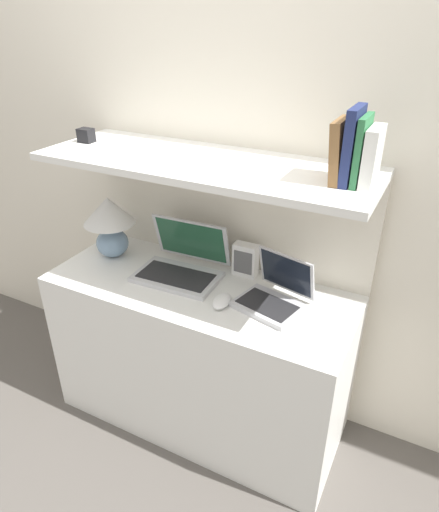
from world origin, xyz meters
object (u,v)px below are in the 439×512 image
at_px(book_navy, 352,146).
at_px(router_box, 245,260).
at_px(table_lamp, 110,220).
at_px(computer_mouse, 222,301).
at_px(book_brown, 340,151).
at_px(shelf_gadget, 86,135).
at_px(book_white, 372,157).
at_px(book_green, 362,151).
at_px(laptop_small, 274,295).
at_px(laptop_large, 182,264).

bearing_deg(book_navy, router_box, 163.52).
distance_m(table_lamp, computer_mouse, 0.68).
xyz_separation_m(book_navy, book_brown, (-0.04, 0.00, -0.02)).
height_order(book_navy, book_brown, book_navy).
relative_size(book_brown, shelf_gadget, 3.24).
height_order(book_white, book_green, book_green).
bearing_deg(laptop_small, laptop_large, 175.84).
bearing_deg(shelf_gadget, book_brown, 0.00).
bearing_deg(book_green, computer_mouse, -162.74).
bearing_deg(computer_mouse, book_brown, 20.28).
xyz_separation_m(laptop_large, router_box, (0.25, 0.12, 0.03)).
xyz_separation_m(router_box, book_brown, (0.37, -0.12, 0.56)).
bearing_deg(laptop_large, book_white, 0.12).
distance_m(laptop_large, computer_mouse, 0.30).
relative_size(laptop_small, book_brown, 1.47).
xyz_separation_m(router_box, shelf_gadget, (-0.70, -0.12, 0.49)).
bearing_deg(shelf_gadget, book_green, 0.00).
xyz_separation_m(computer_mouse, book_white, (0.46, 0.13, 0.61)).
relative_size(table_lamp, router_box, 1.98).
xyz_separation_m(book_white, book_brown, (-0.10, 0.00, 0.01)).
relative_size(book_white, book_brown, 0.92).
xyz_separation_m(laptop_small, router_box, (-0.20, 0.16, 0.03)).
bearing_deg(book_brown, shelf_gadget, 180.00).
height_order(table_lamp, book_green, book_green).
height_order(computer_mouse, book_brown, book_brown).
bearing_deg(table_lamp, laptop_large, 0.11).
height_order(table_lamp, computer_mouse, table_lamp).
height_order(router_box, book_brown, book_brown).
xyz_separation_m(laptop_large, book_brown, (0.62, 0.00, 0.58)).
bearing_deg(book_navy, shelf_gadget, 180.00).
xyz_separation_m(computer_mouse, book_navy, (0.40, 0.13, 0.64)).
relative_size(book_navy, shelf_gadget, 3.87).
height_order(laptop_large, computer_mouse, laptop_large).
height_order(laptop_small, book_brown, book_brown).
bearing_deg(laptop_small, book_green, 7.88).
bearing_deg(book_white, book_green, 180.00).
relative_size(table_lamp, book_white, 1.58).
distance_m(computer_mouse, book_navy, 0.76).
bearing_deg(laptop_large, shelf_gadget, 179.81).
bearing_deg(table_lamp, book_brown, 0.13).
relative_size(table_lamp, computer_mouse, 2.44).
relative_size(computer_mouse, router_box, 0.81).
height_order(laptop_small, book_white, book_white).
distance_m(laptop_large, book_navy, 0.89).
xyz_separation_m(book_green, book_navy, (-0.03, 0.00, 0.01)).
xyz_separation_m(laptop_small, book_white, (0.28, 0.03, 0.58)).
relative_size(book_navy, book_brown, 1.19).
distance_m(laptop_small, router_box, 0.25).
distance_m(computer_mouse, book_green, 0.77).
relative_size(router_box, book_green, 0.68).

